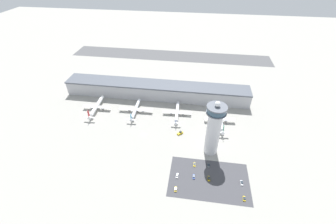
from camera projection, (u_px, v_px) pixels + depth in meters
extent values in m
plane|color=#9E9B93|center=(144.00, 135.00, 223.03)|extent=(1000.00, 1000.00, 0.00)
cube|color=#B2B2B7|center=(156.00, 91.00, 273.43)|extent=(220.52, 22.00, 16.59)
cube|color=#4C515B|center=(156.00, 84.00, 267.96)|extent=(220.52, 25.00, 1.60)
cube|color=#515154|center=(170.00, 56.00, 380.15)|extent=(330.78, 44.00, 0.01)
cylinder|color=silver|center=(213.00, 133.00, 192.45)|extent=(11.84, 11.84, 43.60)
cylinder|color=#565B66|center=(216.00, 113.00, 179.11)|extent=(16.65, 16.65, 0.80)
cylinder|color=#334C60|center=(217.00, 110.00, 177.47)|extent=(15.32, 15.32, 4.67)
cylinder|color=#565B66|center=(217.00, 107.00, 175.76)|extent=(16.65, 16.65, 1.00)
sphere|color=white|center=(218.00, 104.00, 174.09)|extent=(4.56, 4.56, 4.56)
cube|color=#424247|center=(209.00, 179.00, 180.72)|extent=(64.00, 40.00, 0.01)
cylinder|color=white|center=(96.00, 107.00, 253.71)|extent=(5.15, 32.97, 4.12)
cone|color=white|center=(102.00, 98.00, 268.24)|extent=(4.24, 3.84, 4.12)
cone|color=white|center=(90.00, 117.00, 238.69)|extent=(3.87, 5.06, 3.71)
cube|color=white|center=(97.00, 107.00, 254.67)|extent=(31.75, 5.39, 0.44)
cylinder|color=#A8A8B2|center=(92.00, 107.00, 256.80)|extent=(2.41, 4.61, 2.27)
cylinder|color=#A8A8B2|center=(103.00, 108.00, 255.62)|extent=(2.41, 4.61, 2.27)
cube|color=red|center=(88.00, 113.00, 234.68)|extent=(0.39, 2.81, 6.60)
cube|color=white|center=(89.00, 117.00, 237.34)|extent=(11.61, 2.36, 0.24)
cylinder|color=black|center=(102.00, 101.00, 267.77)|extent=(0.28, 0.28, 2.41)
cylinder|color=black|center=(99.00, 109.00, 255.31)|extent=(0.28, 0.28, 2.41)
cylinder|color=black|center=(94.00, 109.00, 255.82)|extent=(0.28, 0.28, 2.41)
cylinder|color=silver|center=(136.00, 109.00, 250.33)|extent=(4.17, 31.36, 3.49)
cone|color=silver|center=(139.00, 101.00, 263.99)|extent=(3.56, 3.22, 3.49)
cone|color=silver|center=(132.00, 119.00, 236.25)|extent=(3.23, 4.25, 3.14)
cube|color=silver|center=(136.00, 109.00, 251.19)|extent=(38.09, 5.23, 0.44)
cylinder|color=#A8A8B2|center=(129.00, 109.00, 253.38)|extent=(2.00, 3.88, 1.92)
cylinder|color=#A8A8B2|center=(143.00, 110.00, 251.85)|extent=(2.00, 3.88, 1.92)
cube|color=#197FB2|center=(131.00, 116.00, 232.86)|extent=(0.36, 2.81, 5.58)
cube|color=silver|center=(131.00, 120.00, 235.06)|extent=(9.81, 2.21, 0.24)
cylinder|color=black|center=(139.00, 104.00, 263.53)|extent=(0.28, 0.28, 2.31)
cylinder|color=black|center=(138.00, 112.00, 251.70)|extent=(0.28, 0.28, 2.31)
cylinder|color=black|center=(134.00, 111.00, 252.16)|extent=(0.28, 0.28, 2.31)
cylinder|color=silver|center=(177.00, 112.00, 246.39)|extent=(4.94, 31.65, 3.50)
cone|color=silver|center=(178.00, 103.00, 260.18)|extent=(3.64, 3.31, 3.50)
cone|color=silver|center=(176.00, 123.00, 232.17)|extent=(3.34, 4.34, 3.15)
cube|color=silver|center=(177.00, 112.00, 247.26)|extent=(31.49, 5.83, 0.44)
cylinder|color=#A8A8B2|center=(171.00, 112.00, 249.19)|extent=(2.10, 3.94, 1.93)
cylinder|color=#A8A8B2|center=(183.00, 113.00, 248.18)|extent=(2.10, 3.94, 1.93)
cube|color=navy|center=(176.00, 120.00, 228.77)|extent=(0.43, 2.81, 5.60)
cube|color=silver|center=(176.00, 123.00, 230.98)|extent=(9.89, 2.45, 0.24)
cylinder|color=black|center=(178.00, 107.00, 259.64)|extent=(0.28, 0.28, 2.04)
cylinder|color=black|center=(179.00, 114.00, 247.73)|extent=(0.28, 0.28, 2.04)
cylinder|color=black|center=(175.00, 114.00, 248.10)|extent=(0.28, 0.28, 2.04)
cylinder|color=silver|center=(220.00, 119.00, 235.47)|extent=(6.85, 35.66, 4.09)
cone|color=silver|center=(218.00, 108.00, 251.08)|extent=(4.37, 3.99, 4.09)
cone|color=silver|center=(222.00, 132.00, 219.37)|extent=(4.06, 5.19, 3.69)
cube|color=silver|center=(220.00, 119.00, 236.47)|extent=(32.61, 6.91, 0.44)
cylinder|color=#A8A8B2|center=(213.00, 119.00, 238.36)|extent=(2.60, 4.67, 2.25)
cylinder|color=#A8A8B2|center=(226.00, 120.00, 237.66)|extent=(2.60, 4.67, 2.25)
cube|color=#14704C|center=(223.00, 128.00, 215.39)|extent=(0.52, 2.81, 6.55)
cube|color=silver|center=(223.00, 132.00, 218.03)|extent=(11.59, 2.89, 0.24)
cylinder|color=black|center=(218.00, 112.00, 250.69)|extent=(0.28, 0.28, 2.68)
cylinder|color=black|center=(222.00, 122.00, 237.29)|extent=(0.28, 0.28, 2.68)
cylinder|color=black|center=(217.00, 121.00, 237.58)|extent=(0.28, 0.28, 2.68)
cube|color=black|center=(208.00, 131.00, 227.20)|extent=(2.87, 5.23, 0.12)
cube|color=silver|center=(208.00, 131.00, 226.81)|extent=(3.09, 6.18, 1.40)
cube|color=#232D38|center=(208.00, 129.00, 226.50)|extent=(2.25, 2.04, 1.14)
cube|color=black|center=(180.00, 134.00, 223.96)|extent=(5.32, 5.14, 0.12)
cube|color=gold|center=(180.00, 133.00, 223.52)|extent=(6.11, 5.87, 1.60)
cube|color=#232D38|center=(181.00, 132.00, 222.91)|extent=(2.77, 2.79, 1.31)
cube|color=black|center=(208.00, 166.00, 191.72)|extent=(1.88, 3.90, 0.12)
cube|color=slate|center=(208.00, 165.00, 191.50)|extent=(1.97, 4.63, 0.86)
cube|color=#232D38|center=(209.00, 165.00, 191.12)|extent=(1.69, 2.56, 0.70)
cube|color=black|center=(177.00, 176.00, 183.19)|extent=(1.84, 4.08, 0.12)
cube|color=silver|center=(177.00, 176.00, 182.97)|extent=(1.94, 4.85, 0.84)
cube|color=#232D38|center=(177.00, 175.00, 182.61)|extent=(1.65, 2.69, 0.69)
cube|color=black|center=(194.00, 165.00, 192.60)|extent=(1.78, 3.77, 0.12)
cube|color=gold|center=(194.00, 164.00, 192.41)|extent=(1.86, 4.48, 0.75)
cube|color=#232D38|center=(195.00, 164.00, 192.09)|extent=(1.62, 2.47, 0.61)
cube|color=black|center=(194.00, 177.00, 182.51)|extent=(1.87, 3.78, 0.12)
cube|color=navy|center=(194.00, 177.00, 182.33)|extent=(1.97, 4.49, 0.75)
cube|color=#232D38|center=(194.00, 176.00, 182.01)|extent=(1.68, 2.49, 0.61)
cube|color=black|center=(241.00, 183.00, 177.66)|extent=(1.87, 3.94, 0.12)
cube|color=silver|center=(242.00, 183.00, 177.44)|extent=(1.96, 4.68, 0.84)
cube|color=#232D38|center=(242.00, 182.00, 177.07)|extent=(1.69, 2.59, 0.69)
cube|color=black|center=(176.00, 190.00, 173.18)|extent=(1.77, 3.70, 0.12)
cube|color=gold|center=(176.00, 189.00, 172.96)|extent=(1.86, 4.40, 0.87)
cube|color=#232D38|center=(176.00, 189.00, 172.39)|extent=(1.60, 2.43, 0.71)
cube|color=black|center=(244.00, 199.00, 166.80)|extent=(1.93, 3.54, 0.12)
cube|color=gold|center=(244.00, 199.00, 166.61)|extent=(2.04, 4.20, 0.76)
cube|color=#232D38|center=(244.00, 198.00, 166.12)|extent=(1.73, 2.34, 0.62)
cube|color=black|center=(209.00, 179.00, 181.01)|extent=(1.80, 3.93, 0.12)
cube|color=gold|center=(209.00, 179.00, 180.78)|extent=(1.89, 4.67, 0.87)
cube|color=#232D38|center=(209.00, 178.00, 180.22)|extent=(1.62, 2.59, 0.71)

